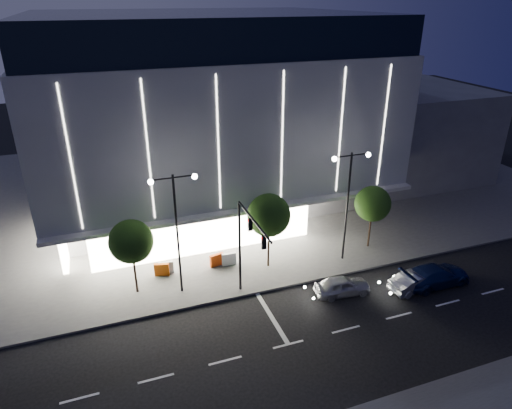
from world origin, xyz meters
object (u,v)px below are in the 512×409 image
object	(u,v)px
car_second	(416,281)
barrier_b	(166,268)
street_lamp_west	(176,218)
tree_mid	(269,217)
car_third	(435,275)
traffic_mast	(246,238)
barrier_a	(162,270)
barrier_d	(229,259)
barrier_c	(217,260)
tree_right	(373,205)
street_lamp_east	(348,192)
tree_left	(132,244)
car_lead	(342,286)

from	to	relation	value
car_second	barrier_b	bearing A→B (deg)	57.62
street_lamp_west	barrier_b	distance (m)	5.95
tree_mid	car_third	distance (m)	12.83
traffic_mast	street_lamp_west	bearing A→B (deg)	146.35
car_second	barrier_a	xyz separation A→B (m)	(-16.92, 7.79, -0.04)
traffic_mast	barrier_d	xyz separation A→B (m)	(0.18, 4.84, -4.38)
street_lamp_west	barrier_c	bearing A→B (deg)	36.29
tree_mid	tree_right	distance (m)	9.01
traffic_mast	barrier_a	xyz separation A→B (m)	(-5.00, 5.11, -4.38)
traffic_mast	tree_right	distance (m)	12.63
tree_right	barrier_c	world-z (taller)	tree_right
barrier_a	car_second	bearing A→B (deg)	-7.76
barrier_b	traffic_mast	bearing A→B (deg)	-43.34
street_lamp_east	barrier_a	distance (m)	15.17
car_second	traffic_mast	bearing A→B (deg)	70.62
barrier_d	traffic_mast	bearing A→B (deg)	-89.98
car_third	barrier_d	xyz separation A→B (m)	(-13.42, 7.49, -0.13)
tree_left	car_second	size ratio (longest dim) A/B	1.37
street_lamp_east	barrier_c	distance (m)	11.37
tree_mid	car_lead	world-z (taller)	tree_mid
traffic_mast	barrier_c	world-z (taller)	traffic_mast
barrier_a	barrier_c	distance (m)	4.23
barrier_b	barrier_d	distance (m)	4.84
tree_mid	barrier_c	size ratio (longest dim) A/B	5.59
street_lamp_east	tree_right	distance (m)	3.81
traffic_mast	car_second	world-z (taller)	traffic_mast
tree_left	barrier_d	distance (m)	8.00
street_lamp_west	street_lamp_east	size ratio (longest dim) A/B	1.00
barrier_b	barrier_c	size ratio (longest dim) A/B	1.00
street_lamp_west	tree_left	world-z (taller)	street_lamp_west
tree_left	barrier_c	xyz separation A→B (m)	(6.20, 1.35, -3.38)
barrier_c	car_second	bearing A→B (deg)	-44.44
tree_mid	tree_right	bearing A→B (deg)	-0.00
tree_mid	car_lead	size ratio (longest dim) A/B	1.54
car_third	traffic_mast	bearing A→B (deg)	78.08
street_lamp_west	barrier_d	bearing A→B (deg)	27.59
street_lamp_west	tree_left	bearing A→B (deg)	161.06
traffic_mast	street_lamp_west	world-z (taller)	street_lamp_west
car_lead	barrier_a	bearing A→B (deg)	66.82
traffic_mast	street_lamp_east	xyz separation A→B (m)	(9.00, 2.66, 0.93)
traffic_mast	barrier_b	xyz separation A→B (m)	(-4.64, 5.28, -4.38)
tree_left	car_second	distance (m)	20.21
traffic_mast	tree_left	xyz separation A→B (m)	(-6.97, 3.68, -0.99)
car_third	tree_left	bearing A→B (deg)	72.00
car_third	barrier_d	size ratio (longest dim) A/B	4.89
car_lead	car_second	xyz separation A→B (m)	(5.26, -1.29, 0.01)
car_third	barrier_c	size ratio (longest dim) A/B	4.89
street_lamp_east	tree_mid	size ratio (longest dim) A/B	1.46
car_second	car_third	distance (m)	1.69
street_lamp_east	barrier_b	size ratio (longest dim) A/B	8.18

